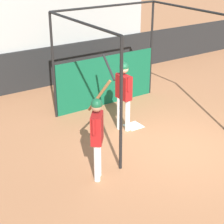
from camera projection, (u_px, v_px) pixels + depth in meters
ground_plane at (179, 147)px, 9.28m from camera, size 60.00×60.00×0.00m
outfield_wall at (69, 63)px, 13.44m from camera, size 24.00×0.12×1.37m
bleacher_section at (48, 31)px, 14.35m from camera, size 6.50×3.20×3.05m
batting_cage at (116, 69)px, 10.83m from camera, size 3.52×3.35×3.03m
home_plate at (134, 126)px, 10.34m from camera, size 0.44×0.44×0.02m
player_batter at (123, 89)px, 9.69m from camera, size 0.50×0.90×2.00m
player_waiting at (97, 131)px, 7.63m from camera, size 0.62×0.79×2.15m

